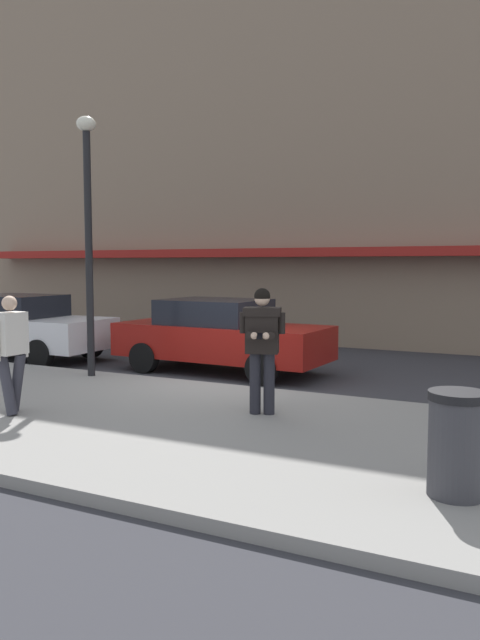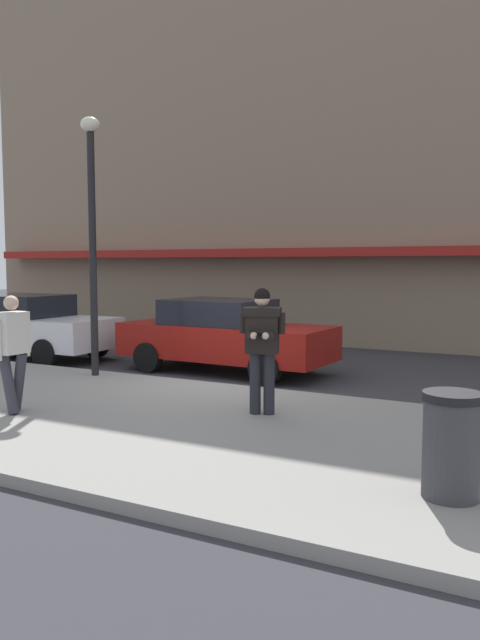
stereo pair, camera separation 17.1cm
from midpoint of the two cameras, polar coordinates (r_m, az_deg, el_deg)
ground_plane at (r=11.52m, az=-2.03°, el=-6.28°), size 80.00×80.00×0.00m
sidewalk at (r=8.62m, az=-5.46°, el=-9.74°), size 32.00×5.30×0.14m
curb_paint_line at (r=11.13m, az=2.64°, el=-6.68°), size 28.00×0.12×0.01m
storefront_facade at (r=19.34m, az=13.58°, el=17.18°), size 28.00×4.70×12.75m
parked_sedan_near at (r=15.94m, az=-19.79°, el=-0.53°), size 4.54×2.00×1.54m
parked_sedan_mid at (r=13.14m, az=-2.20°, el=-1.38°), size 4.57×2.06×1.54m
man_texting_on_phone at (r=8.83m, az=1.49°, el=-1.56°), size 0.62×0.65×1.81m
pedestrian_in_light_coat at (r=9.49m, az=-20.71°, el=-2.31°), size 0.33×0.60×1.70m
street_lamp_post at (r=12.24m, az=-14.11°, el=9.01°), size 0.36×0.36×4.88m
trash_bin at (r=6.15m, az=18.46°, el=-10.67°), size 0.55×0.55×0.98m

